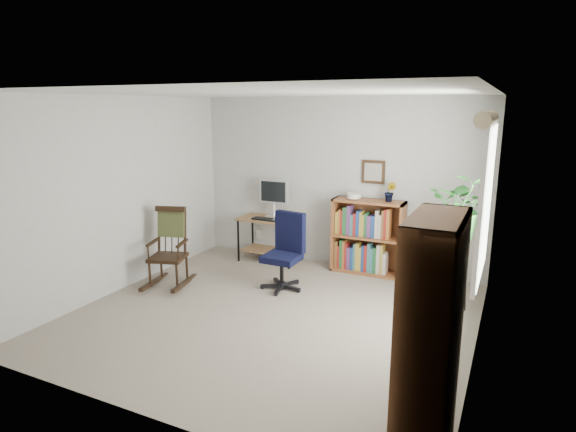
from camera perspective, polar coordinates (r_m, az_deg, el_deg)
The scene contains 18 objects.
floor at distance 5.46m, azimuth -1.85°, elevation -11.66°, with size 4.20×4.00×0.00m, color gray.
ceiling at distance 4.97m, azimuth -2.05°, elevation 14.39°, with size 4.20×4.00×0.00m, color silver.
wall_back at distance 6.89m, azimuth 5.77°, elevation 3.89°, with size 4.20×0.00×2.40m, color #B2B1AD.
wall_front at distance 3.50m, azimuth -17.32°, elevation -5.52°, with size 4.20×0.00×2.40m, color #B2B1AD.
wall_left at distance 6.32m, azimuth -19.11°, elevation 2.43°, with size 0.00×4.00×2.40m, color #B2B1AD.
wall_right at distance 4.54m, azimuth 22.30°, elevation -1.72°, with size 0.00×4.00×2.40m, color #B2B1AD.
window at distance 4.79m, azimuth 22.26°, elevation 1.47°, with size 0.12×1.20×1.50m, color white, non-canonical shape.
desk at distance 7.17m, azimuth -2.16°, elevation -2.82°, with size 0.91×0.50×0.66m, color olive, non-canonical shape.
monitor at distance 7.15m, azimuth -1.67°, elevation 2.14°, with size 0.46×0.16×0.56m, color silver, non-canonical shape.
keyboard at distance 6.98m, azimuth -2.64°, elevation -0.37°, with size 0.40×0.15×0.03m, color black.
office_chair at distance 6.03m, azimuth -0.76°, elevation -4.24°, with size 0.54×0.54×0.99m, color black, non-canonical shape.
rocking_chair at distance 6.34m, azimuth -14.13°, elevation -3.58°, with size 0.53×0.89×1.03m, color black, non-canonical shape.
low_bookshelf at distance 6.71m, azimuth 9.42°, elevation -2.46°, with size 0.98×0.33×1.03m, color brown, non-canonical shape.
tall_bookshelf at distance 3.18m, azimuth 16.40°, elevation -14.67°, with size 0.31×0.72×1.65m, color brown, non-canonical shape.
plant_stand at distance 5.76m, azimuth 19.36°, elevation -6.31°, with size 0.25×0.25×0.90m, color black, non-canonical shape.
spider_plant at distance 5.51m, azimuth 20.22°, elevation 4.72°, with size 1.69×1.88×1.46m, color #256A26.
potted_plant_small at distance 6.52m, azimuth 11.98°, elevation 2.12°, with size 0.13×0.24×0.11m, color #256A26.
framed_picture at distance 6.67m, azimuth 10.06°, elevation 5.15°, with size 0.32×0.04×0.32m, color black, non-canonical shape.
Camera 1 is at (2.30, -4.41, 2.27)m, focal length 30.00 mm.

